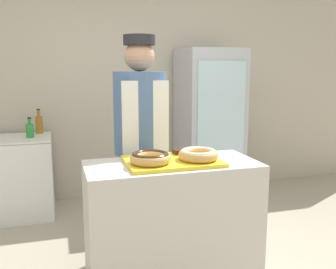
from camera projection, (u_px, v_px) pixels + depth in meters
wall_back at (119, 85)px, 4.48m from camera, size 8.00×0.06×2.70m
display_counter at (172, 226)px, 2.62m from camera, size 1.18×0.54×0.91m
serving_tray at (172, 161)px, 2.54m from camera, size 0.63×0.45×0.02m
donut_chocolate_glaze at (150, 157)px, 2.43m from camera, size 0.27×0.27×0.07m
donut_light_glaze at (198, 154)px, 2.53m from camera, size 0.27×0.27×0.07m
brownie_back_left at (151, 153)px, 2.65m from camera, size 0.10×0.10×0.03m
brownie_back_right at (180, 151)px, 2.72m from camera, size 0.10×0.10×0.03m
baker_person at (141, 144)px, 3.01m from camera, size 0.42×0.42×1.80m
beverage_fridge at (209, 125)px, 4.46m from camera, size 0.68×0.69×1.77m
chest_freezer at (9, 177)px, 3.91m from camera, size 0.88×0.62×0.84m
bottle_green at (30, 130)px, 3.86m from camera, size 0.08×0.08×0.21m
bottle_amber at (39, 124)px, 4.11m from camera, size 0.07×0.07×0.27m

